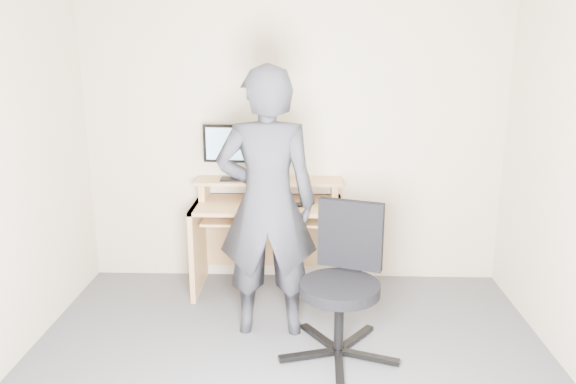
# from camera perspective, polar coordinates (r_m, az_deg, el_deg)

# --- Properties ---
(back_wall) EXTENTS (3.50, 0.02, 2.50)m
(back_wall) POSITION_cam_1_polar(r_m,az_deg,el_deg) (4.70, 0.58, 5.73)
(back_wall) COLOR beige
(back_wall) RESTS_ON ground
(desk) EXTENTS (1.20, 0.60, 0.91)m
(desk) POSITION_cam_1_polar(r_m,az_deg,el_deg) (4.66, -1.96, -3.26)
(desk) COLOR tan
(desk) RESTS_ON ground
(monitor) EXTENTS (0.48, 0.13, 0.46)m
(monitor) POSITION_cam_1_polar(r_m,az_deg,el_deg) (4.57, -5.63, 4.56)
(monitor) COLOR black
(monitor) RESTS_ON desk
(external_drive) EXTENTS (0.09, 0.14, 0.20)m
(external_drive) POSITION_cam_1_polar(r_m,az_deg,el_deg) (4.62, -1.29, 2.53)
(external_drive) COLOR black
(external_drive) RESTS_ON desk
(travel_mug) EXTENTS (0.09, 0.09, 0.17)m
(travel_mug) POSITION_cam_1_polar(r_m,az_deg,el_deg) (4.61, -0.90, 2.30)
(travel_mug) COLOR #B0B0B5
(travel_mug) RESTS_ON desk
(smartphone) EXTENTS (0.10, 0.14, 0.01)m
(smartphone) POSITION_cam_1_polar(r_m,az_deg,el_deg) (4.58, 1.63, 1.20)
(smartphone) COLOR black
(smartphone) RESTS_ON desk
(charger) EXTENTS (0.05, 0.05, 0.03)m
(charger) POSITION_cam_1_polar(r_m,az_deg,el_deg) (4.54, -3.91, 1.21)
(charger) COLOR black
(charger) RESTS_ON desk
(headphones) EXTENTS (0.17, 0.16, 0.06)m
(headphones) POSITION_cam_1_polar(r_m,az_deg,el_deg) (4.72, -4.78, 1.61)
(headphones) COLOR silver
(headphones) RESTS_ON desk
(keyboard) EXTENTS (0.49, 0.27, 0.03)m
(keyboard) POSITION_cam_1_polar(r_m,az_deg,el_deg) (4.46, -2.44, -2.48)
(keyboard) COLOR black
(keyboard) RESTS_ON desk
(mouse) EXTENTS (0.11, 0.09, 0.04)m
(mouse) POSITION_cam_1_polar(r_m,az_deg,el_deg) (4.41, 1.16, -1.28)
(mouse) COLOR black
(mouse) RESTS_ON desk
(office_chair) EXTENTS (0.78, 0.75, 0.98)m
(office_chair) POSITION_cam_1_polar(r_m,az_deg,el_deg) (3.69, 5.64, -8.53)
(office_chair) COLOR black
(office_chair) RESTS_ON ground
(person) EXTENTS (0.70, 0.47, 1.88)m
(person) POSITION_cam_1_polar(r_m,az_deg,el_deg) (3.82, -2.15, -1.23)
(person) COLOR black
(person) RESTS_ON ground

